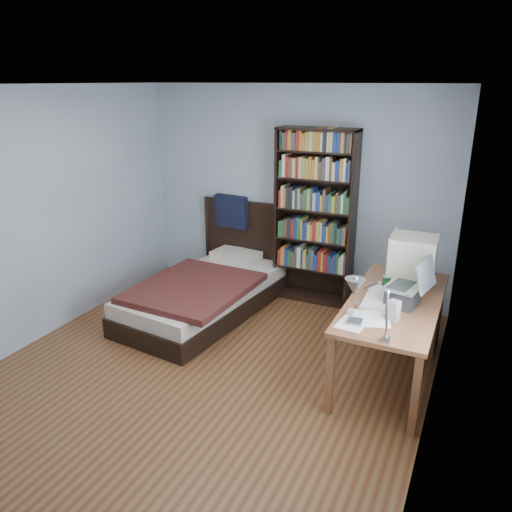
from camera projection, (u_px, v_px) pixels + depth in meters
name	position (u px, v px, depth m)	size (l,w,h in m)	color
room	(207.00, 242.00, 4.17)	(4.20, 4.24, 2.50)	#5C2E1B
desk	(401.00, 311.00, 4.82)	(0.75, 1.67, 0.73)	brown
crt_monitor	(412.00, 257.00, 4.59)	(0.42, 0.39, 0.47)	beige
laptop	(406.00, 292.00, 4.19)	(0.41, 0.40, 0.43)	#2D2D30
desk_lamp	(361.00, 293.00, 3.18)	(0.25, 0.55, 0.65)	#99999E
keyboard	(378.00, 297.00, 4.33)	(0.20, 0.51, 0.04)	beige
speaker	(394.00, 311.00, 3.93)	(0.08, 0.08, 0.17)	gray
soda_can	(386.00, 283.00, 4.52)	(0.07, 0.07, 0.12)	#083D17
mouse	(401.00, 286.00, 4.57)	(0.07, 0.11, 0.04)	silver
phone_silver	(359.00, 306.00, 4.19)	(0.05, 0.09, 0.02)	silver
phone_grey	(350.00, 312.00, 4.07)	(0.05, 0.10, 0.02)	gray
external_drive	(355.00, 322.00, 3.91)	(0.11, 0.11, 0.02)	gray
bookshelf	(315.00, 218.00, 5.78)	(0.92, 0.30, 2.04)	black
bed	(208.00, 289.00, 5.74)	(1.28, 2.20, 1.16)	black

